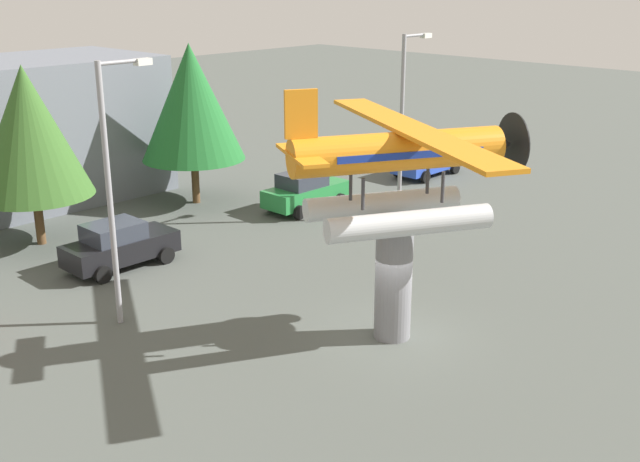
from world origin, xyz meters
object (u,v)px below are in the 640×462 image
(car_far_green, at_px, (305,191))
(tree_east, at_px, (29,132))
(car_mid_black, at_px, (119,245))
(floatplane_monument, at_px, (401,168))
(tree_center_back, at_px, (191,102))
(streetlight_secondary, at_px, (405,114))
(display_pedestal, at_px, (393,282))
(streetlight_primary, at_px, (113,177))
(storefront_building, at_px, (12,133))
(car_distant_blue, at_px, (427,159))

(car_far_green, height_order, tree_east, tree_east)
(car_mid_black, bearing_deg, floatplane_monument, -76.91)
(tree_center_back, bearing_deg, tree_east, -178.61)
(streetlight_secondary, relative_size, tree_east, 1.12)
(tree_east, height_order, tree_center_back, tree_center_back)
(display_pedestal, relative_size, tree_center_back, 0.48)
(display_pedestal, height_order, floatplane_monument, floatplane_monument)
(floatplane_monument, height_order, streetlight_primary, streetlight_primary)
(floatplane_monument, bearing_deg, tree_center_back, 102.29)
(floatplane_monument, bearing_deg, tree_east, 130.77)
(streetlight_secondary, distance_m, tree_center_back, 9.82)
(display_pedestal, relative_size, streetlight_secondary, 0.44)
(streetlight_primary, distance_m, tree_center_back, 13.21)
(floatplane_monument, xyz_separation_m, storefront_building, (-1.01, 22.06, -1.90))
(car_far_green, xyz_separation_m, tree_east, (-10.78, 4.34, 3.70))
(floatplane_monument, height_order, streetlight_secondary, streetlight_secondary)
(streetlight_secondary, bearing_deg, display_pedestal, -143.28)
(display_pedestal, xyz_separation_m, car_far_green, (7.58, 11.20, -0.89))
(storefront_building, relative_size, tree_east, 1.85)
(floatplane_monument, height_order, car_distant_blue, floatplane_monument)
(car_mid_black, xyz_separation_m, streetlight_primary, (-2.48, -4.14, 3.80))
(car_distant_blue, relative_size, streetlight_secondary, 0.52)
(car_distant_blue, height_order, tree_east, tree_east)
(car_distant_blue, bearing_deg, car_mid_black, 179.92)
(storefront_building, xyz_separation_m, tree_center_back, (5.69, -6.26, 1.46))
(car_mid_black, relative_size, streetlight_secondary, 0.52)
(car_far_green, relative_size, streetlight_primary, 0.52)
(car_far_green, bearing_deg, storefront_building, 128.13)
(floatplane_monument, height_order, car_far_green, floatplane_monument)
(car_far_green, height_order, tree_center_back, tree_center_back)
(car_mid_black, relative_size, streetlight_primary, 0.52)
(display_pedestal, distance_m, storefront_building, 22.07)
(tree_east, bearing_deg, display_pedestal, -78.38)
(display_pedestal, xyz_separation_m, storefront_building, (-0.89, 22.00, 1.54))
(car_distant_blue, bearing_deg, display_pedestal, -146.62)
(display_pedestal, xyz_separation_m, car_distant_blue, (16.55, 10.90, -0.89))
(car_mid_black, bearing_deg, car_distant_blue, -0.08)
(floatplane_monument, height_order, storefront_building, floatplane_monument)
(car_far_green, distance_m, streetlight_secondary, 5.87)
(display_pedestal, bearing_deg, tree_center_back, 73.05)
(display_pedestal, bearing_deg, car_distant_blue, 33.38)
(display_pedestal, distance_m, tree_east, 16.11)
(car_distant_blue, bearing_deg, storefront_building, 147.54)
(car_far_green, distance_m, car_distant_blue, 8.97)
(display_pedestal, height_order, storefront_building, storefront_building)
(car_far_green, bearing_deg, streetlight_primary, -160.58)
(tree_center_back, bearing_deg, car_mid_black, -146.42)
(car_mid_black, xyz_separation_m, car_far_green, (10.02, 0.27, 0.00))
(car_distant_blue, height_order, tree_center_back, tree_center_back)
(car_mid_black, height_order, car_far_green, same)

